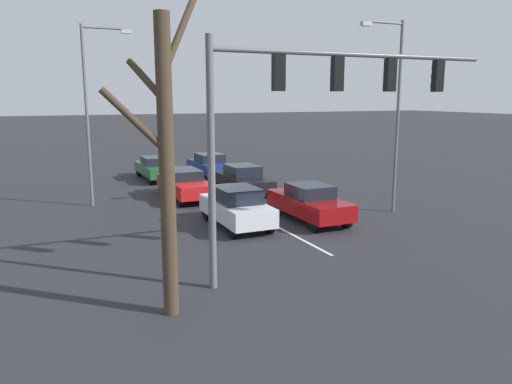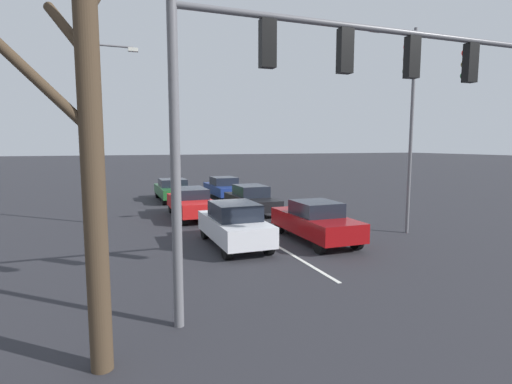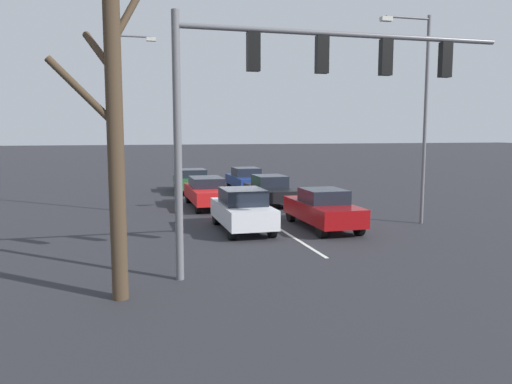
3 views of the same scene
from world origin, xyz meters
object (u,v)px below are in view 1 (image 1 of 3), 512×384
object	(u,v)px
car_silver_midlane_front	(236,207)
car_red_midlane_second	(184,183)
traffic_signal_gantry	(316,98)
street_lamp_right_shoulder	(92,103)
car_black_leftlane_second	(243,179)
car_maroon_leftlane_front	(309,202)
car_darkgreen_midlane_third	(157,168)
car_navy_leftlane_third	(210,165)
bare_tree_near	(165,158)
street_lamp_left_shoulder	(394,104)

from	to	relation	value
car_silver_midlane_front	car_red_midlane_second	xyz separation A→B (m)	(0.32, -6.23, -0.03)
traffic_signal_gantry	street_lamp_right_shoulder	bearing A→B (deg)	-68.81
car_black_leftlane_second	traffic_signal_gantry	world-z (taller)	traffic_signal_gantry
car_maroon_leftlane_front	street_lamp_right_shoulder	world-z (taller)	street_lamp_right_shoulder
car_darkgreen_midlane_third	car_maroon_leftlane_front	bearing A→B (deg)	104.48
car_black_leftlane_second	car_red_midlane_second	bearing A→B (deg)	4.40
car_navy_leftlane_third	bare_tree_near	xyz separation A→B (m)	(7.66, 19.38, 2.99)
car_black_leftlane_second	car_silver_midlane_front	bearing A→B (deg)	65.20
street_lamp_left_shoulder	bare_tree_near	world-z (taller)	street_lamp_left_shoulder
traffic_signal_gantry	street_lamp_left_shoulder	bearing A→B (deg)	-143.24
car_red_midlane_second	bare_tree_near	world-z (taller)	bare_tree_near
car_navy_leftlane_third	car_darkgreen_midlane_third	distance (m)	3.45
car_maroon_leftlane_front	car_red_midlane_second	xyz separation A→B (m)	(3.44, -6.52, 0.01)
car_red_midlane_second	car_black_leftlane_second	bearing A→B (deg)	-175.60
car_silver_midlane_front	traffic_signal_gantry	world-z (taller)	traffic_signal_gantry
car_silver_midlane_front	car_red_midlane_second	bearing A→B (deg)	-87.08
street_lamp_right_shoulder	car_navy_leftlane_third	bearing A→B (deg)	-141.07
car_red_midlane_second	street_lamp_right_shoulder	world-z (taller)	street_lamp_right_shoulder
car_black_leftlane_second	street_lamp_left_shoulder	distance (m)	8.99
car_silver_midlane_front	traffic_signal_gantry	distance (m)	7.06
car_red_midlane_second	car_darkgreen_midlane_third	distance (m)	6.42
car_red_midlane_second	traffic_signal_gantry	bearing A→B (deg)	92.13
car_maroon_leftlane_front	car_red_midlane_second	distance (m)	7.37
car_navy_leftlane_third	traffic_signal_gantry	bearing A→B (deg)	80.35
car_black_leftlane_second	street_lamp_left_shoulder	xyz separation A→B (m)	(-4.16, 6.89, 4.00)
car_maroon_leftlane_front	street_lamp_left_shoulder	xyz separation A→B (m)	(-4.03, 0.12, 3.98)
car_darkgreen_midlane_third	car_red_midlane_second	bearing A→B (deg)	89.14
car_black_leftlane_second	bare_tree_near	xyz separation A→B (m)	(7.43, 13.26, 2.98)
car_black_leftlane_second	car_navy_leftlane_third	bearing A→B (deg)	-92.22
car_navy_leftlane_third	traffic_signal_gantry	world-z (taller)	traffic_signal_gantry
car_black_leftlane_second	bare_tree_near	bearing A→B (deg)	60.75
street_lamp_left_shoulder	bare_tree_near	bearing A→B (deg)	28.79
car_navy_leftlane_third	bare_tree_near	world-z (taller)	bare_tree_near
car_navy_leftlane_third	car_darkgreen_midlane_third	size ratio (longest dim) A/B	1.00
car_maroon_leftlane_front	traffic_signal_gantry	size ratio (longest dim) A/B	0.50
car_navy_leftlane_third	bare_tree_near	bearing A→B (deg)	68.43
car_red_midlane_second	street_lamp_left_shoulder	distance (m)	10.75
car_black_leftlane_second	traffic_signal_gantry	distance (m)	13.19
car_red_midlane_second	car_navy_leftlane_third	distance (m)	7.30
car_red_midlane_second	bare_tree_near	xyz separation A→B (m)	(4.11, 13.00, 2.94)
car_red_midlane_second	car_maroon_leftlane_front	bearing A→B (deg)	117.80
car_maroon_leftlane_front	car_silver_midlane_front	world-z (taller)	car_silver_midlane_front
car_navy_leftlane_third	street_lamp_left_shoulder	distance (m)	14.18
street_lamp_right_shoulder	bare_tree_near	world-z (taller)	street_lamp_right_shoulder
car_silver_midlane_front	street_lamp_left_shoulder	bearing A→B (deg)	176.71
car_black_leftlane_second	street_lamp_right_shoulder	bearing A→B (deg)	1.08
street_lamp_right_shoulder	car_darkgreen_midlane_third	bearing A→B (deg)	-124.33
street_lamp_left_shoulder	car_navy_leftlane_third	bearing A→B (deg)	-73.25
traffic_signal_gantry	street_lamp_right_shoulder	world-z (taller)	street_lamp_right_shoulder
car_red_midlane_second	bare_tree_near	bearing A→B (deg)	72.45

